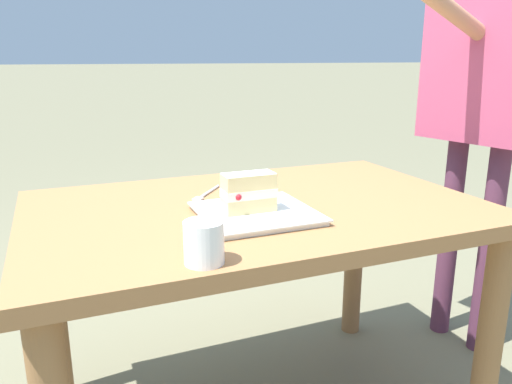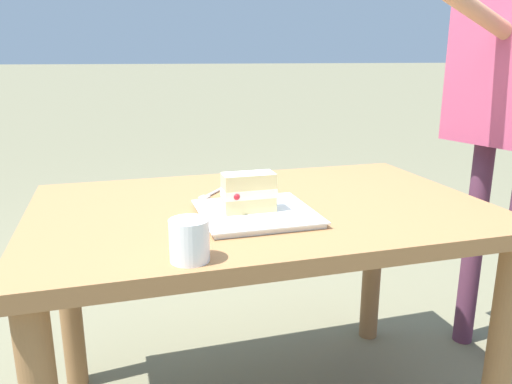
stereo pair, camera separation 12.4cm
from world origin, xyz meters
TOP-DOWN VIEW (x-y plane):
  - patio_table at (0.00, 0.00)m, footprint 1.22×0.79m
  - dessert_plate at (-0.04, -0.10)m, footprint 0.28×0.28m
  - cake_slice at (-0.06, -0.10)m, footprint 0.13×0.07m
  - dessert_fork at (-0.10, 0.14)m, footprint 0.12×0.14m
  - coffee_cup at (-0.25, -0.33)m, footprint 0.08×0.08m
  - diner_person at (0.90, 0.12)m, footprint 0.58×0.46m

SIDE VIEW (x-z plane):
  - patio_table at x=0.00m, z-range 0.24..0.92m
  - dessert_fork at x=-0.10m, z-range 0.69..0.69m
  - dessert_plate at x=-0.04m, z-range 0.69..0.70m
  - coffee_cup at x=-0.25m, z-range 0.69..0.77m
  - cake_slice at x=-0.06m, z-range 0.70..0.80m
  - diner_person at x=0.90m, z-range 0.26..1.82m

